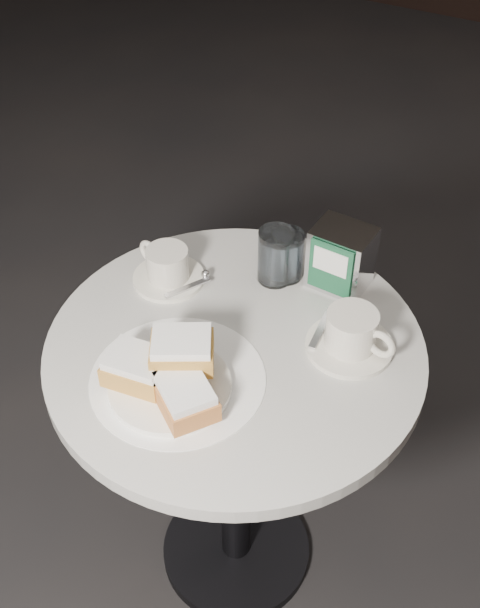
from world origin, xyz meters
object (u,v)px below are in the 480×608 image
coffee_cup_left (167,267)px  water_glass_left (276,257)px  cafe_table (235,413)px  napkin_dispenser (341,258)px  beignet_plate (169,376)px  coffee_cup_right (352,334)px  water_glass_right (287,256)px

coffee_cup_left → water_glass_left: water_glass_left is taller
cafe_table → water_glass_left: size_ratio=6.52×
coffee_cup_left → water_glass_left: size_ratio=1.54×
water_glass_left → cafe_table: bearing=-85.1°
water_glass_left → napkin_dispenser: size_ratio=0.87×
beignet_plate → coffee_cup_right: (0.24, 0.24, -0.00)m
coffee_cup_right → napkin_dispenser: bearing=129.0°
napkin_dispenser → water_glass_left: bearing=-155.3°
coffee_cup_left → water_glass_right: water_glass_right is taller
beignet_plate → coffee_cup_right: bearing=45.5°
coffee_cup_left → cafe_table: bearing=-10.5°
beignet_plate → water_glass_right: (0.05, 0.37, 0.01)m
cafe_table → beignet_plate: 0.28m
beignet_plate → coffee_cup_right: beignet_plate is taller
cafe_table → water_glass_left: 0.32m
water_glass_right → coffee_cup_left: bearing=-149.1°
cafe_table → coffee_cup_left: size_ratio=4.23×
cafe_table → water_glass_right: bearing=90.0°
coffee_cup_left → water_glass_right: size_ratio=1.68×
coffee_cup_left → beignet_plate: bearing=-42.5°
coffee_cup_right → beignet_plate: bearing=-124.8°
coffee_cup_right → water_glass_right: 0.23m
cafe_table → coffee_cup_left: 0.32m
cafe_table → beignet_plate: bearing=-107.1°
coffee_cup_left → water_glass_right: 0.24m
water_glass_left → water_glass_right: water_glass_left is taller
beignet_plate → water_glass_left: 0.35m
water_glass_right → water_glass_left: bearing=-134.1°
coffee_cup_left → water_glass_right: bearing=46.1°
beignet_plate → napkin_dispenser: (0.15, 0.40, 0.03)m
coffee_cup_left → napkin_dispenser: napkin_dispenser is taller
water_glass_left → water_glass_right: size_ratio=1.09×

